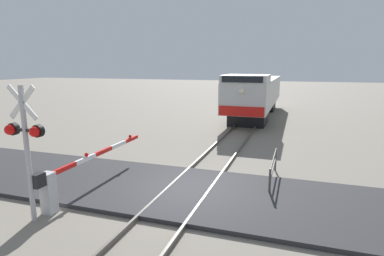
# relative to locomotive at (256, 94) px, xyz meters

# --- Properties ---
(ground_plane) EXTENTS (160.00, 160.00, 0.00)m
(ground_plane) POSITION_rel_locomotive_xyz_m (0.00, -17.70, -1.94)
(ground_plane) COLOR gray
(rail_track_left) EXTENTS (0.08, 80.00, 0.15)m
(rail_track_left) POSITION_rel_locomotive_xyz_m (-0.72, -17.70, -1.87)
(rail_track_left) COLOR #59544C
(rail_track_left) RESTS_ON ground_plane
(rail_track_right) EXTENTS (0.08, 80.00, 0.15)m
(rail_track_right) POSITION_rel_locomotive_xyz_m (0.72, -17.70, -1.87)
(rail_track_right) COLOR #59544C
(rail_track_right) RESTS_ON ground_plane
(road_surface) EXTENTS (36.00, 4.53, 0.14)m
(road_surface) POSITION_rel_locomotive_xyz_m (0.00, -17.70, -1.87)
(road_surface) COLOR #2D2D30
(road_surface) RESTS_ON ground_plane
(locomotive) EXTENTS (3.07, 14.98, 3.68)m
(locomotive) POSITION_rel_locomotive_xyz_m (0.00, 0.00, 0.00)
(locomotive) COLOR black
(locomotive) RESTS_ON ground_plane
(crossing_signal) EXTENTS (1.18, 0.33, 3.85)m
(crossing_signal) POSITION_rel_locomotive_xyz_m (-3.49, -20.92, 0.43)
(crossing_signal) COLOR #ADADB2
(crossing_signal) RESTS_ON ground_plane
(crossing_gate) EXTENTS (0.36, 6.06, 1.36)m
(crossing_gate) POSITION_rel_locomotive_xyz_m (-3.41, -19.60, -1.09)
(crossing_gate) COLOR silver
(crossing_gate) RESTS_ON ground_plane
(guard_railing) EXTENTS (0.08, 2.84, 0.95)m
(guard_railing) POSITION_rel_locomotive_xyz_m (2.69, -15.61, -1.32)
(guard_railing) COLOR #4C4742
(guard_railing) RESTS_ON ground_plane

